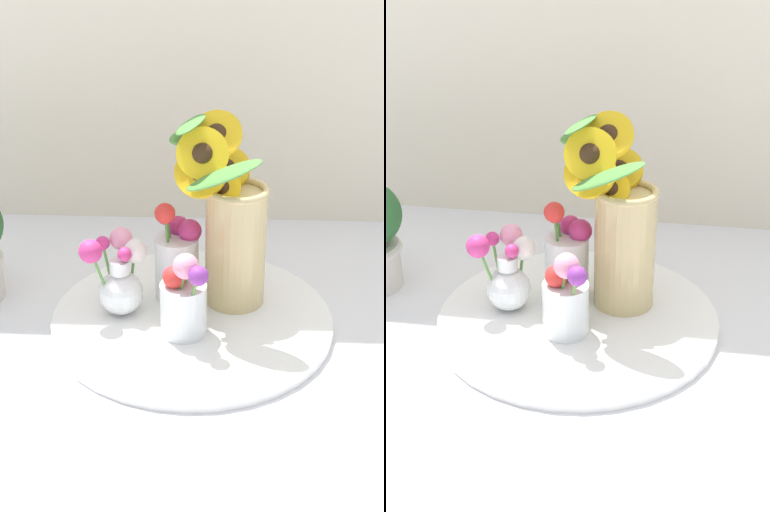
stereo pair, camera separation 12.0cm
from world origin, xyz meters
TOP-DOWN VIEW (x-y plane):
  - ground_plane at (0.00, 0.00)m, footprint 6.00×6.00m
  - serving_tray at (0.04, 0.02)m, footprint 0.49×0.49m
  - mason_jar_sunflowers at (0.10, 0.08)m, footprint 0.19×0.23m
  - vase_small_center at (0.03, -0.03)m, footprint 0.08×0.10m
  - vase_bulb_right at (-0.09, 0.03)m, footprint 0.11×0.10m
  - vase_small_back at (0.01, 0.09)m, footprint 0.08×0.09m

SIDE VIEW (x-z plane):
  - ground_plane at x=0.00m, z-range 0.00..0.00m
  - serving_tray at x=0.04m, z-range 0.00..0.02m
  - vase_bulb_right at x=-0.09m, z-range 0.01..0.16m
  - vase_small_center at x=0.03m, z-range 0.01..0.17m
  - vase_small_back at x=0.01m, z-range 0.00..0.19m
  - mason_jar_sunflowers at x=0.10m, z-range -0.01..0.34m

